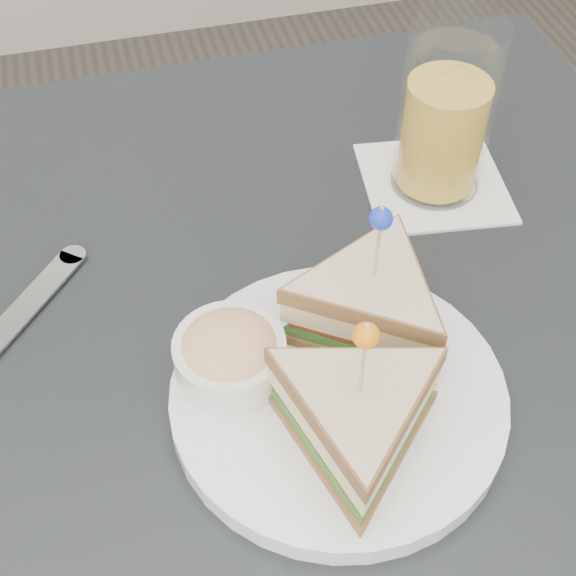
# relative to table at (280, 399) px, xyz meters

# --- Properties ---
(table) EXTENTS (0.80, 0.80, 0.75)m
(table) POSITION_rel_table_xyz_m (0.00, 0.00, 0.00)
(table) COLOR black
(table) RESTS_ON ground
(plate_meal) EXTENTS (0.29, 0.29, 0.14)m
(plate_meal) POSITION_rel_table_xyz_m (0.03, -0.06, 0.11)
(plate_meal) COLOR white
(plate_meal) RESTS_ON table
(drink_set) EXTENTS (0.14, 0.14, 0.16)m
(drink_set) POSITION_rel_table_xyz_m (0.18, 0.14, 0.15)
(drink_set) COLOR white
(drink_set) RESTS_ON table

